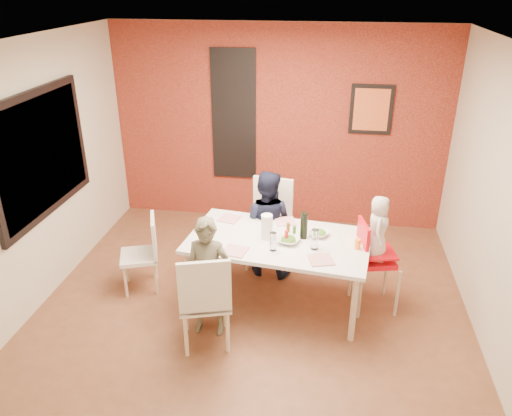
% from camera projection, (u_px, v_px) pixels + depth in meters
% --- Properties ---
extents(ground, '(4.50, 4.50, 0.00)m').
position_uv_depth(ground, '(252.00, 309.00, 5.28)').
color(ground, brown).
rests_on(ground, ground).
extents(ceiling, '(4.50, 4.50, 0.02)m').
position_uv_depth(ceiling, '(250.00, 43.00, 4.14)').
color(ceiling, silver).
rests_on(ceiling, wall_back).
extents(wall_back, '(4.50, 0.02, 2.70)m').
position_uv_depth(wall_back, '(278.00, 127.00, 6.72)').
color(wall_back, beige).
rests_on(wall_back, ground).
extents(wall_front, '(4.50, 0.02, 2.70)m').
position_uv_depth(wall_front, '(184.00, 355.00, 2.70)').
color(wall_front, beige).
rests_on(wall_front, ground).
extents(wall_left, '(0.02, 4.50, 2.70)m').
position_uv_depth(wall_left, '(31.00, 179.00, 5.02)').
color(wall_left, beige).
rests_on(wall_left, ground).
extents(wall_right, '(0.02, 4.50, 2.70)m').
position_uv_depth(wall_right, '(502.00, 208.00, 4.40)').
color(wall_right, beige).
rests_on(wall_right, ground).
extents(brick_accent_wall, '(4.50, 0.02, 2.70)m').
position_uv_depth(brick_accent_wall, '(278.00, 128.00, 6.71)').
color(brick_accent_wall, maroon).
rests_on(brick_accent_wall, ground).
extents(picture_window_frame, '(0.05, 1.70, 1.30)m').
position_uv_depth(picture_window_frame, '(41.00, 154.00, 5.11)').
color(picture_window_frame, black).
rests_on(picture_window_frame, wall_left).
extents(picture_window_pane, '(0.02, 1.55, 1.15)m').
position_uv_depth(picture_window_pane, '(42.00, 154.00, 5.11)').
color(picture_window_pane, black).
rests_on(picture_window_pane, wall_left).
extents(glassblock_strip, '(0.55, 0.03, 1.70)m').
position_uv_depth(glassblock_strip, '(234.00, 115.00, 6.71)').
color(glassblock_strip, silver).
rests_on(glassblock_strip, wall_back).
extents(glassblock_surround, '(0.60, 0.03, 1.76)m').
position_uv_depth(glassblock_surround, '(234.00, 115.00, 6.71)').
color(glassblock_surround, black).
rests_on(glassblock_surround, wall_back).
extents(art_print_frame, '(0.54, 0.03, 0.64)m').
position_uv_depth(art_print_frame, '(371.00, 109.00, 6.39)').
color(art_print_frame, black).
rests_on(art_print_frame, wall_back).
extents(art_print_canvas, '(0.44, 0.01, 0.54)m').
position_uv_depth(art_print_canvas, '(371.00, 110.00, 6.38)').
color(art_print_canvas, orange).
rests_on(art_print_canvas, wall_back).
extents(dining_table, '(1.94, 1.23, 0.76)m').
position_uv_depth(dining_table, '(279.00, 245.00, 5.13)').
color(dining_table, white).
rests_on(dining_table, ground).
extents(chair_near, '(0.58, 0.58, 1.01)m').
position_uv_depth(chair_near, '(205.00, 297.00, 4.52)').
color(chair_near, silver).
rests_on(chair_near, ground).
extents(chair_far, '(0.55, 0.55, 1.05)m').
position_uv_depth(chair_far, '(270.00, 218.00, 5.95)').
color(chair_far, white).
rests_on(chair_far, ground).
extents(chair_left, '(0.51, 0.51, 0.86)m').
position_uv_depth(chair_left, '(146.00, 250.00, 5.47)').
color(chair_left, white).
rests_on(chair_left, ground).
extents(high_chair, '(0.50, 0.50, 1.00)m').
position_uv_depth(high_chair, '(372.00, 257.00, 5.09)').
color(high_chair, red).
rests_on(high_chair, ground).
extents(child_near, '(0.45, 0.30, 1.23)m').
position_uv_depth(child_near, '(208.00, 278.00, 4.73)').
color(child_near, brown).
rests_on(child_near, ground).
extents(child_far, '(0.69, 0.57, 1.27)m').
position_uv_depth(child_far, '(266.00, 223.00, 5.71)').
color(child_far, black).
rests_on(child_far, ground).
extents(toddler, '(0.24, 0.35, 0.68)m').
position_uv_depth(toddler, '(378.00, 228.00, 4.96)').
color(toddler, beige).
rests_on(toddler, high_chair).
extents(plate_near_left, '(0.26, 0.26, 0.01)m').
position_uv_depth(plate_near_left, '(235.00, 251.00, 4.87)').
color(plate_near_left, white).
rests_on(plate_near_left, dining_table).
extents(plate_far_mid, '(0.27, 0.27, 0.01)m').
position_uv_depth(plate_far_mid, '(285.00, 221.00, 5.45)').
color(plate_far_mid, white).
rests_on(plate_far_mid, dining_table).
extents(plate_near_right, '(0.28, 0.28, 0.01)m').
position_uv_depth(plate_near_right, '(321.00, 260.00, 4.72)').
color(plate_near_right, silver).
rests_on(plate_near_right, dining_table).
extents(plate_far_left, '(0.25, 0.25, 0.01)m').
position_uv_depth(plate_far_left, '(229.00, 219.00, 5.51)').
color(plate_far_left, white).
rests_on(plate_far_left, dining_table).
extents(salad_bowl_a, '(0.26, 0.26, 0.06)m').
position_uv_depth(salad_bowl_a, '(288.00, 240.00, 5.02)').
color(salad_bowl_a, white).
rests_on(salad_bowl_a, dining_table).
extents(salad_bowl_b, '(0.26, 0.26, 0.05)m').
position_uv_depth(salad_bowl_b, '(319.00, 234.00, 5.16)').
color(salad_bowl_b, white).
rests_on(salad_bowl_b, dining_table).
extents(wine_bottle, '(0.08, 0.08, 0.28)m').
position_uv_depth(wine_bottle, '(304.00, 226.00, 5.06)').
color(wine_bottle, black).
rests_on(wine_bottle, dining_table).
extents(wine_glass_a, '(0.07, 0.07, 0.19)m').
position_uv_depth(wine_glass_a, '(273.00, 241.00, 4.86)').
color(wine_glass_a, silver).
rests_on(wine_glass_a, dining_table).
extents(wine_glass_b, '(0.07, 0.07, 0.21)m').
position_uv_depth(wine_glass_b, '(315.00, 239.00, 4.87)').
color(wine_glass_b, white).
rests_on(wine_glass_b, dining_table).
extents(paper_towel_roll, '(0.12, 0.12, 0.26)m').
position_uv_depth(paper_towel_roll, '(267.00, 227.00, 5.06)').
color(paper_towel_roll, white).
rests_on(paper_towel_roll, dining_table).
extents(condiment_red, '(0.04, 0.04, 0.14)m').
position_uv_depth(condiment_red, '(286.00, 237.00, 4.99)').
color(condiment_red, red).
rests_on(condiment_red, dining_table).
extents(condiment_green, '(0.03, 0.03, 0.13)m').
position_uv_depth(condiment_green, '(294.00, 232.00, 5.10)').
color(condiment_green, '#2F7025').
rests_on(condiment_green, dining_table).
extents(condiment_brown, '(0.04, 0.04, 0.15)m').
position_uv_depth(condiment_brown, '(288.00, 229.00, 5.13)').
color(condiment_brown, brown).
rests_on(condiment_brown, dining_table).
extents(sippy_cup, '(0.06, 0.06, 0.10)m').
position_uv_depth(sippy_cup, '(358.00, 244.00, 4.90)').
color(sippy_cup, orange).
rests_on(sippy_cup, dining_table).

